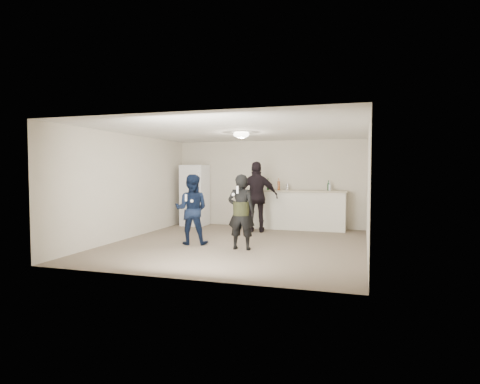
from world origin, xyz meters
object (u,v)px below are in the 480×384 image
(shaker, at_px, (287,187))
(man, at_px, (192,209))
(woman, at_px, (241,212))
(fridge, at_px, (195,195))
(counter, at_px, (298,210))
(spectator, at_px, (257,197))

(shaker, height_order, man, man)
(woman, bearing_deg, fridge, -54.22)
(fridge, distance_m, man, 3.13)
(fridge, bearing_deg, shaker, 4.24)
(counter, distance_m, shaker, 0.74)
(shaker, height_order, spectator, spectator)
(man, bearing_deg, counter, -134.88)
(spectator, bearing_deg, counter, -150.21)
(shaker, relative_size, woman, 0.11)
(counter, xyz_separation_m, shaker, (-0.32, 0.13, 0.65))
(counter, xyz_separation_m, spectator, (-0.95, -0.83, 0.41))
(fridge, height_order, shaker, fridge)
(woman, bearing_deg, spectator, -84.76)
(fridge, bearing_deg, counter, 1.30)
(shaker, distance_m, man, 3.50)
(counter, relative_size, spectator, 1.39)
(fridge, bearing_deg, man, -67.72)
(counter, bearing_deg, spectator, -138.82)
(man, xyz_separation_m, spectator, (0.94, 2.13, 0.16))
(counter, bearing_deg, woman, -101.63)
(man, relative_size, spectator, 0.83)
(shaker, bearing_deg, spectator, -123.09)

